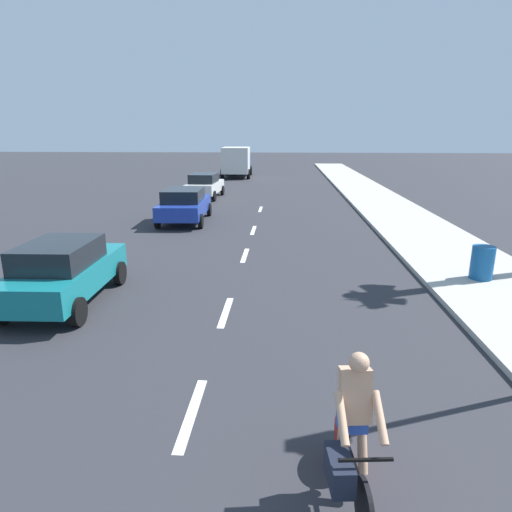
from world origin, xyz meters
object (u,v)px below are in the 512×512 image
at_px(parked_car_white, 205,185).
at_px(delivery_truck, 237,161).
at_px(parked_car_teal, 64,270).
at_px(cyclist, 351,437).
at_px(parked_car_blue, 184,204).
at_px(trash_bin_near, 482,263).

xyz_separation_m(parked_car_white, delivery_truck, (0.55, 14.20, 0.67)).
relative_size(parked_car_teal, parked_car_white, 0.96).
bearing_deg(cyclist, parked_car_white, -81.64).
relative_size(parked_car_blue, delivery_truck, 0.74).
distance_m(parked_car_blue, trash_bin_near, 13.09).
distance_m(cyclist, parked_car_blue, 16.98).
bearing_deg(cyclist, trash_bin_near, -126.47).
bearing_deg(trash_bin_near, cyclist, -120.92).
relative_size(parked_car_white, trash_bin_near, 4.60).
bearing_deg(cyclist, parked_car_blue, -76.74).
bearing_deg(trash_bin_near, parked_car_white, 123.33).
bearing_deg(parked_car_teal, delivery_truck, 86.96).
height_order(cyclist, parked_car_white, cyclist).
relative_size(parked_car_blue, trash_bin_near, 5.01).
bearing_deg(parked_car_teal, cyclist, -44.82).
bearing_deg(parked_car_blue, delivery_truck, 87.09).
bearing_deg(parked_car_white, delivery_truck, 90.25).
distance_m(parked_car_teal, parked_car_blue, 10.42).
relative_size(parked_car_teal, delivery_truck, 0.65).
relative_size(parked_car_teal, parked_car_blue, 0.88).
xyz_separation_m(parked_car_blue, parked_car_white, (-0.48, 7.96, -0.00)).
height_order(parked_car_blue, parked_car_white, same).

